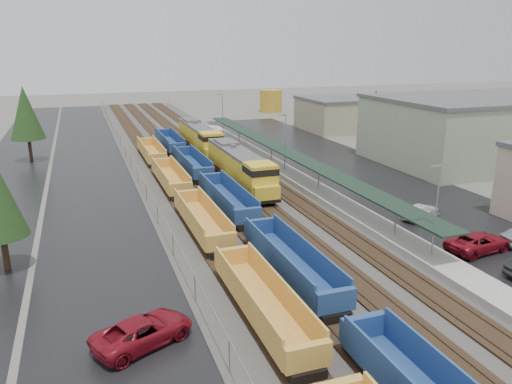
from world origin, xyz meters
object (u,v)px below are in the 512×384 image
parked_car_east_c (421,211)px  well_string_blue (253,225)px  storage_tank (271,101)px  well_string_yellow (226,254)px  parked_car_west_c (143,331)px  locomotive_trail (200,138)px  parked_car_east_b (478,242)px  locomotive_lead (240,167)px

parked_car_east_c → well_string_blue: bearing=63.7°
storage_tank → well_string_yellow: bearing=-113.2°
storage_tank → parked_car_east_c: storage_tank is taller
well_string_blue → parked_car_west_c: bearing=-130.2°
locomotive_trail → parked_car_east_b: (12.60, -46.50, -1.63)m
locomotive_trail → storage_tank: 52.85m
well_string_blue → parked_car_west_c: size_ratio=16.61×
well_string_yellow → parked_car_east_b: bearing=-11.0°
locomotive_lead → well_string_blue: 16.87m
locomotive_trail → parked_car_west_c: locomotive_trail is taller
locomotive_trail → parked_car_east_c: 40.29m
locomotive_lead → parked_car_west_c: 33.61m
locomotive_lead → parked_car_west_c: locomotive_lead is taller
locomotive_trail → parked_car_east_b: 48.21m
parked_car_east_c → parked_car_west_c: bearing=89.8°
well_string_blue → parked_car_east_b: size_ratio=16.88×
well_string_yellow → locomotive_lead: bearing=69.6°
locomotive_trail → storage_tank: size_ratio=3.61×
parked_car_west_c → parked_car_east_c: size_ratio=1.20×
storage_tank → parked_car_west_c: (-44.56, -94.90, -1.99)m
storage_tank → well_string_blue: bearing=-112.2°
well_string_blue → parked_car_east_b: (16.60, -9.17, -0.38)m
well_string_yellow → parked_car_west_c: size_ratio=15.94×
parked_car_west_c → parked_car_east_b: size_ratio=1.02×
locomotive_trail → parked_car_west_c: bearing=-106.9°
locomotive_lead → locomotive_trail: bearing=90.0°
parked_car_east_b → locomotive_trail: bearing=7.2°
storage_tank → parked_car_east_b: storage_tank is taller
locomotive_lead → parked_car_east_c: size_ratio=4.11×
locomotive_lead → locomotive_trail: (0.00, 21.00, 0.00)m
parked_car_east_b → well_string_blue: bearing=53.1°
well_string_yellow → parked_car_west_c: 11.16m
well_string_yellow → well_string_blue: well_string_blue is taller
well_string_yellow → parked_car_west_c: (-7.40, -8.34, -0.33)m
parked_car_east_c → well_string_yellow: bearing=77.7°
parked_car_east_b → locomotive_lead: bearing=18.3°
well_string_yellow → parked_car_east_c: (21.44, 4.55, -0.44)m
storage_tank → parked_car_east_c: (-15.72, -82.01, -2.09)m
storage_tank → locomotive_lead: bearing=-114.1°
well_string_yellow → parked_car_east_b: (20.60, -4.02, -0.35)m
well_string_yellow → locomotive_trail: bearing=79.3°
well_string_blue → parked_car_east_c: well_string_blue is taller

